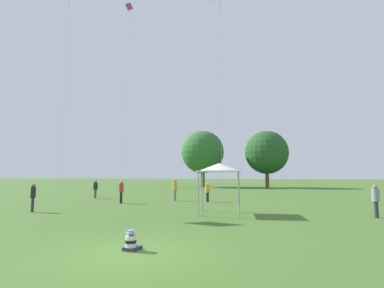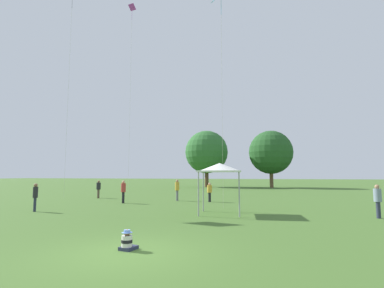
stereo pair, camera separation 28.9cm
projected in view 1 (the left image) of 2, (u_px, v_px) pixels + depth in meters
ground_plane at (130, 254)px, 8.34m from camera, size 300.00×300.00×0.00m
seated_toddler at (131, 242)px, 8.74m from camera, size 0.48×0.55×0.60m
person_standing_0 at (376, 198)px, 15.40m from camera, size 0.52×0.52×1.70m
person_standing_2 at (33, 195)px, 17.80m from camera, size 0.39×0.39×1.68m
person_standing_3 at (175, 188)px, 25.40m from camera, size 0.39×0.39×1.78m
person_standing_4 at (95, 188)px, 28.05m from camera, size 0.48×0.48×1.66m
person_standing_5 at (208, 191)px, 24.36m from camera, size 0.48×0.48×1.54m
person_standing_6 at (121, 190)px, 23.13m from camera, size 0.37×0.37×1.75m
canopy_tent at (219, 168)px, 17.10m from camera, size 2.65×2.65×2.86m
kite_0 at (220, 0)px, 21.13m from camera, size 1.52×1.50×15.39m
kite_1 at (129, 23)px, 34.66m from camera, size 0.85×0.71×21.99m
kite_3 at (69, 4)px, 29.94m from camera, size 0.78×0.89×21.46m
distant_tree_0 at (267, 152)px, 51.83m from camera, size 7.47×7.47×9.80m
distant_tree_1 at (203, 152)px, 53.90m from camera, size 7.66×7.66×10.11m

